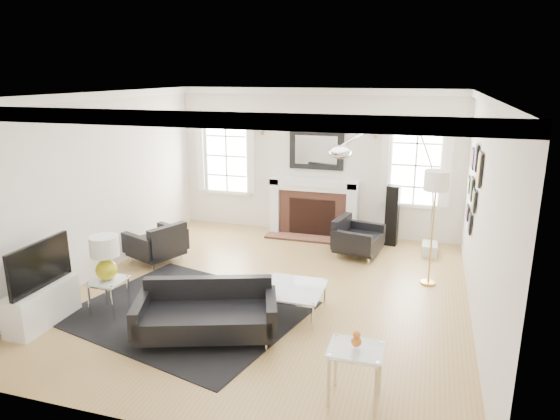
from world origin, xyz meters
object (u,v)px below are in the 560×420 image
(fireplace, at_px, (313,208))
(sofa, at_px, (207,314))
(armchair_right, at_px, (355,239))
(armchair_left, at_px, (158,244))
(arc_floor_lamp, at_px, (389,186))
(coffee_table, at_px, (291,290))
(gourd_lamp, at_px, (105,255))

(fireplace, distance_m, sofa, 4.20)
(sofa, bearing_deg, armchair_right, 68.51)
(armchair_left, bearing_deg, arc_floor_lamp, 16.31)
(fireplace, height_order, arc_floor_lamp, arc_floor_lamp)
(fireplace, xyz_separation_m, armchair_left, (-2.15, -2.17, -0.23))
(armchair_left, bearing_deg, coffee_table, -23.93)
(sofa, bearing_deg, arc_floor_lamp, 59.41)
(fireplace, relative_size, gourd_lamp, 2.87)
(sofa, bearing_deg, armchair_left, 132.11)
(armchair_right, height_order, coffee_table, armchair_right)
(gourd_lamp, distance_m, arc_floor_lamp, 4.42)
(arc_floor_lamp, bearing_deg, armchair_right, 160.18)
(gourd_lamp, height_order, arc_floor_lamp, arc_floor_lamp)
(sofa, distance_m, arc_floor_lamp, 3.72)
(armchair_left, height_order, coffee_table, armchair_left)
(coffee_table, height_order, gourd_lamp, gourd_lamp)
(sofa, bearing_deg, fireplace, 85.52)
(fireplace, relative_size, sofa, 0.94)
(fireplace, height_order, sofa, fireplace)
(armchair_left, height_order, arc_floor_lamp, arc_floor_lamp)
(gourd_lamp, bearing_deg, coffee_table, 16.34)
(armchair_left, distance_m, armchair_right, 3.35)
(gourd_lamp, bearing_deg, armchair_right, 48.17)
(coffee_table, xyz_separation_m, arc_floor_lamp, (1.01, 2.23, 0.97))
(armchair_right, distance_m, arc_floor_lamp, 1.16)
(armchair_right, xyz_separation_m, arc_floor_lamp, (0.53, -0.19, 1.01))
(armchair_left, bearing_deg, gourd_lamp, -79.60)
(sofa, height_order, coffee_table, sofa)
(fireplace, bearing_deg, coffee_table, -81.82)
(armchair_left, bearing_deg, fireplace, 45.32)
(armchair_left, relative_size, coffee_table, 1.26)
(armchair_left, distance_m, arc_floor_lamp, 3.92)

